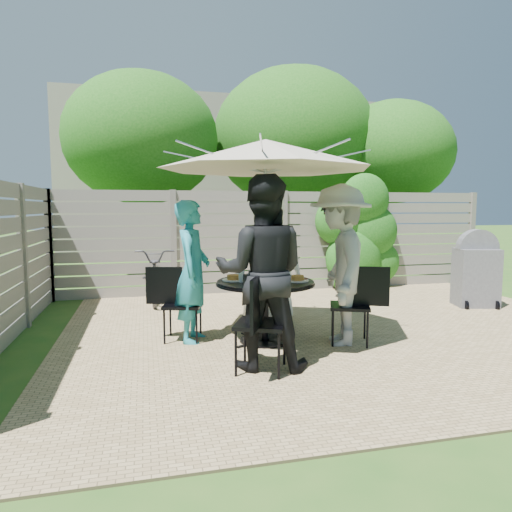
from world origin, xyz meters
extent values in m
plane|color=#2A551A|center=(0.00, 0.00, 0.00)|extent=(60.00, 60.00, 0.00)
cube|color=tan|center=(0.00, 0.50, 0.01)|extent=(7.00, 6.00, 0.02)
cube|color=gray|center=(0.00, 3.00, 0.93)|extent=(8.00, 0.10, 1.85)
cube|color=gray|center=(-4.00, 0.50, 0.93)|extent=(0.10, 5.00, 1.85)
ellipsoid|color=#155513|center=(1.40, 2.85, 0.90)|extent=(1.20, 0.70, 1.80)
cube|color=gray|center=(0.00, 12.00, 2.50)|extent=(10.00, 6.00, 5.00)
ellipsoid|color=#1A5313|center=(-2.50, 5.00, 2.97)|extent=(3.20, 3.20, 2.72)
ellipsoid|color=#1A5313|center=(1.00, 5.50, 3.18)|extent=(3.80, 3.80, 3.23)
ellipsoid|color=#1A5313|center=(3.20, 4.80, 2.83)|extent=(2.80, 2.80, 2.38)
cylinder|color=black|center=(-1.17, -0.07, 0.70)|extent=(1.37, 1.37, 0.03)
cylinder|color=black|center=(-1.17, -0.07, 0.35)|extent=(0.08, 0.08, 0.70)
cylinder|color=black|center=(-1.17, -0.07, 0.02)|extent=(0.59, 0.59, 0.04)
cylinder|color=silver|center=(-1.17, -0.07, 1.08)|extent=(0.04, 0.04, 2.17)
cone|color=#BDB19D|center=(-1.17, -0.07, 2.12)|extent=(2.95, 2.95, 0.33)
cube|color=black|center=(-0.89, 0.84, 0.49)|extent=(0.60, 0.60, 0.04)
cube|color=black|center=(-0.82, 1.07, 0.76)|extent=(0.17, 0.47, 0.49)
imported|color=white|center=(-0.92, 0.72, 0.90)|extent=(1.01, 0.81, 1.81)
cube|color=black|center=(-2.08, 0.21, 0.43)|extent=(0.51, 0.51, 0.03)
cube|color=black|center=(-2.28, 0.26, 0.65)|extent=(0.41, 0.13, 0.43)
imported|color=teal|center=(-1.96, 0.18, 0.81)|extent=(0.55, 0.68, 1.63)
cube|color=black|center=(-1.45, -0.98, 0.46)|extent=(0.60, 0.60, 0.04)
cube|color=black|center=(-1.55, -1.18, 0.71)|extent=(0.21, 0.43, 0.46)
imported|color=black|center=(-1.42, -0.86, 0.92)|extent=(1.07, 0.94, 1.85)
cube|color=black|center=(-0.26, -0.35, 0.44)|extent=(0.56, 0.56, 0.03)
cube|color=black|center=(-0.07, -0.43, 0.67)|extent=(0.41, 0.19, 0.44)
imported|color=#9D9C99|center=(-0.38, -0.32, 0.90)|extent=(0.98, 1.31, 1.80)
cylinder|color=white|center=(-1.06, 0.27, 0.73)|extent=(0.26, 0.26, 0.01)
cylinder|color=olive|center=(-1.06, 0.27, 0.76)|extent=(0.15, 0.15, 0.05)
cylinder|color=white|center=(-1.51, 0.04, 0.73)|extent=(0.26, 0.26, 0.01)
cylinder|color=olive|center=(-1.51, 0.04, 0.76)|extent=(0.15, 0.15, 0.05)
cylinder|color=white|center=(-1.28, -0.41, 0.73)|extent=(0.26, 0.26, 0.01)
cylinder|color=olive|center=(-1.28, -0.41, 0.76)|extent=(0.15, 0.15, 0.05)
cylinder|color=white|center=(-0.83, -0.18, 0.73)|extent=(0.26, 0.26, 0.01)
cylinder|color=olive|center=(-0.83, -0.18, 0.76)|extent=(0.15, 0.15, 0.05)
cylinder|color=silver|center=(-1.45, -0.09, 0.79)|extent=(0.07, 0.07, 0.14)
cylinder|color=silver|center=(-1.15, -0.35, 0.79)|extent=(0.07, 0.07, 0.14)
cylinder|color=silver|center=(-0.89, -0.05, 0.79)|extent=(0.07, 0.07, 0.14)
cylinder|color=#59280C|center=(-1.21, 0.00, 0.80)|extent=(0.09, 0.09, 0.16)
cylinder|color=#C6B293|center=(-1.01, 0.11, 0.78)|extent=(0.08, 0.08, 0.12)
imported|color=#333338|center=(-2.32, 2.60, 0.45)|extent=(0.68, 1.74, 0.90)
cube|color=slate|center=(2.49, 0.99, 0.46)|extent=(0.69, 0.60, 0.91)
cylinder|color=slate|center=(2.49, 0.99, 0.91)|extent=(0.63, 0.33, 0.60)
camera|label=1|loc=(-2.48, -4.99, 1.53)|focal=32.00mm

